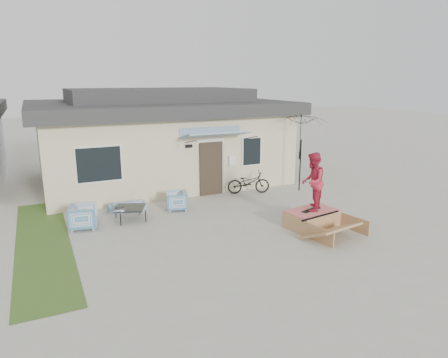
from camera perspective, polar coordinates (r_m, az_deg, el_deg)
name	(u,v)px	position (r m, az deg, el deg)	size (l,w,h in m)	color
ground	(241,237)	(11.80, 2.45, -8.20)	(90.00, 90.00, 0.00)	#A4A293
grass_strip	(43,243)	(12.47, -24.18, -8.19)	(1.40, 8.00, 0.01)	#35561F
house	(159,136)	(18.55, -9.10, 5.97)	(10.80, 8.49, 4.10)	beige
loveseat	(127,203)	(14.43, -13.56, -3.37)	(1.29, 0.38, 0.50)	teal
armchair_left	(83,216)	(13.06, -19.22, -4.89)	(0.78, 0.73, 0.81)	teal
armchair_right	(177,200)	(14.17, -6.68, -2.93)	(0.70, 0.65, 0.72)	teal
coffee_table	(130,214)	(13.43, -13.07, -4.78)	(0.88, 0.88, 0.44)	black
bicycle	(249,180)	(16.09, 3.48, -0.15)	(0.59, 1.69, 1.08)	black
patio_umbrella	(301,148)	(16.53, 10.80, 4.28)	(2.43, 2.32, 2.20)	black
skate_ramp	(312,219)	(12.81, 12.29, -5.48)	(1.53, 2.04, 0.51)	#A2764A
skateboard	(311,210)	(12.76, 12.19, -4.24)	(0.79, 0.20, 0.05)	black
skater	(313,181)	(12.51, 12.40, -0.23)	(0.87, 0.68, 1.79)	#B5243C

